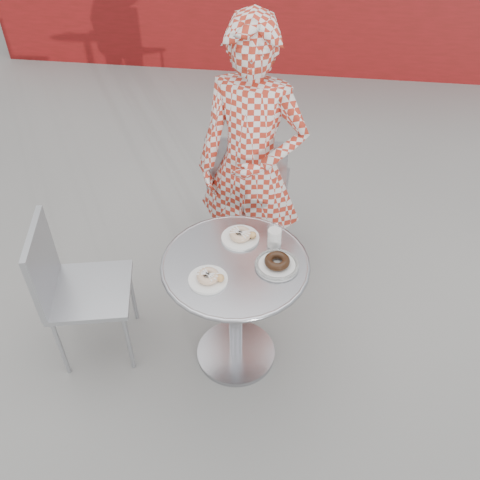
# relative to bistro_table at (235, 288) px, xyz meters

# --- Properties ---
(ground) EXTENTS (60.00, 60.00, 0.00)m
(ground) POSITION_rel_bistro_table_xyz_m (-0.01, 0.04, -0.54)
(ground) COLOR gray
(ground) RESTS_ON ground
(bistro_table) EXTENTS (0.71, 0.71, 0.72)m
(bistro_table) POSITION_rel_bistro_table_xyz_m (0.00, 0.00, 0.00)
(bistro_table) COLOR #B3B3B8
(bistro_table) RESTS_ON ground
(chair_far) EXTENTS (0.47, 0.47, 0.96)m
(chair_far) POSITION_rel_bistro_table_xyz_m (-0.03, 0.89, -0.25)
(chair_far) COLOR #A3A5AB
(chair_far) RESTS_ON ground
(chair_left) EXTENTS (0.49, 0.49, 0.86)m
(chair_left) POSITION_rel_bistro_table_xyz_m (-0.77, -0.02, -0.28)
(chair_left) COLOR #A3A5AB
(chair_left) RESTS_ON ground
(seated_person) EXTENTS (0.67, 0.50, 1.65)m
(seated_person) POSITION_rel_bistro_table_xyz_m (0.01, 0.63, 0.28)
(seated_person) COLOR #B42D1B
(seated_person) RESTS_ON ground
(plate_far) EXTENTS (0.19, 0.19, 0.05)m
(plate_far) POSITION_rel_bistro_table_xyz_m (0.01, 0.17, 0.20)
(plate_far) COLOR white
(plate_far) RESTS_ON bistro_table
(plate_near) EXTENTS (0.18, 0.18, 0.05)m
(plate_near) POSITION_rel_bistro_table_xyz_m (-0.10, -0.13, 0.19)
(plate_near) COLOR white
(plate_near) RESTS_ON bistro_table
(plate_checker) EXTENTS (0.21, 0.21, 0.05)m
(plate_checker) POSITION_rel_bistro_table_xyz_m (0.20, 0.00, 0.19)
(plate_checker) COLOR white
(plate_checker) RESTS_ON bistro_table
(milk_cup) EXTENTS (0.07, 0.07, 0.11)m
(milk_cup) POSITION_rel_bistro_table_xyz_m (0.17, 0.15, 0.23)
(milk_cup) COLOR white
(milk_cup) RESTS_ON bistro_table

